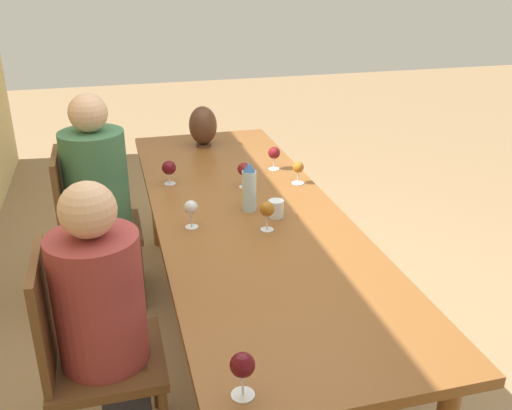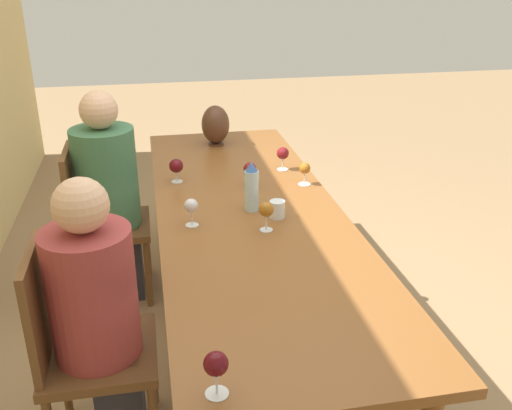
# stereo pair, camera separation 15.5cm
# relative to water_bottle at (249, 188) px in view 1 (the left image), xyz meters

# --- Properties ---
(ground_plane) EXTENTS (14.00, 14.00, 0.00)m
(ground_plane) POSITION_rel_water_bottle_xyz_m (0.00, 0.01, -0.89)
(ground_plane) COLOR #937551
(dining_table) EXTENTS (2.70, 0.89, 0.77)m
(dining_table) POSITION_rel_water_bottle_xyz_m (0.00, 0.01, -0.19)
(dining_table) COLOR brown
(dining_table) RESTS_ON ground_plane
(water_bottle) EXTENTS (0.07, 0.07, 0.24)m
(water_bottle) POSITION_rel_water_bottle_xyz_m (0.00, 0.00, 0.00)
(water_bottle) COLOR #ADCCD6
(water_bottle) RESTS_ON dining_table
(water_tumbler) EXTENTS (0.07, 0.07, 0.08)m
(water_tumbler) POSITION_rel_water_bottle_xyz_m (-0.10, -0.10, -0.08)
(water_tumbler) COLOR silver
(water_tumbler) RESTS_ON dining_table
(vase) EXTENTS (0.18, 0.18, 0.26)m
(vase) POSITION_rel_water_bottle_xyz_m (1.07, 0.04, 0.02)
(vase) COLOR #4C2D1E
(vase) RESTS_ON dining_table
(wine_glass_0) EXTENTS (0.06, 0.06, 0.13)m
(wine_glass_0) POSITION_rel_water_bottle_xyz_m (-0.11, 0.30, -0.02)
(wine_glass_0) COLOR silver
(wine_glass_0) RESTS_ON dining_table
(wine_glass_1) EXTENTS (0.08, 0.08, 0.13)m
(wine_glass_1) POSITION_rel_water_bottle_xyz_m (0.45, 0.33, -0.03)
(wine_glass_1) COLOR silver
(wine_glass_1) RESTS_ON dining_table
(wine_glass_2) EXTENTS (0.07, 0.07, 0.14)m
(wine_glass_2) POSITION_rel_water_bottle_xyz_m (-1.22, 0.33, -0.02)
(wine_glass_2) COLOR silver
(wine_glass_2) RESTS_ON dining_table
(wine_glass_3) EXTENTS (0.07, 0.07, 0.14)m
(wine_glass_3) POSITION_rel_water_bottle_xyz_m (-0.23, -0.02, -0.02)
(wine_glass_3) COLOR silver
(wine_glass_3) RESTS_ON dining_table
(wine_glass_4) EXTENTS (0.07, 0.07, 0.12)m
(wine_glass_4) POSITION_rel_water_bottle_xyz_m (0.28, -0.34, -0.03)
(wine_glass_4) COLOR silver
(wine_glass_4) RESTS_ON dining_table
(wine_glass_5) EXTENTS (0.07, 0.07, 0.14)m
(wine_glass_5) POSITION_rel_water_bottle_xyz_m (0.30, -0.05, -0.02)
(wine_glass_5) COLOR silver
(wine_glass_5) RESTS_ON dining_table
(wine_glass_6) EXTENTS (0.07, 0.07, 0.13)m
(wine_glass_6) POSITION_rel_water_bottle_xyz_m (0.53, -0.28, -0.02)
(wine_glass_6) COLOR silver
(wine_glass_6) RESTS_ON dining_table
(chair_near) EXTENTS (0.44, 0.44, 0.92)m
(chair_near) POSITION_rel_water_bottle_xyz_m (-0.55, 0.79, -0.39)
(chair_near) COLOR brown
(chair_near) RESTS_ON ground_plane
(chair_far) EXTENTS (0.44, 0.44, 0.92)m
(chair_far) POSITION_rel_water_bottle_xyz_m (0.64, 0.79, -0.39)
(chair_far) COLOR brown
(chair_far) RESTS_ON ground_plane
(person_near) EXTENTS (0.33, 0.33, 1.19)m
(person_near) POSITION_rel_water_bottle_xyz_m (-0.55, 0.70, -0.24)
(person_near) COLOR #2D2D38
(person_near) RESTS_ON ground_plane
(person_far) EXTENTS (0.35, 0.35, 1.24)m
(person_far) POSITION_rel_water_bottle_xyz_m (0.64, 0.70, -0.22)
(person_far) COLOR #2D2D38
(person_far) RESTS_ON ground_plane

